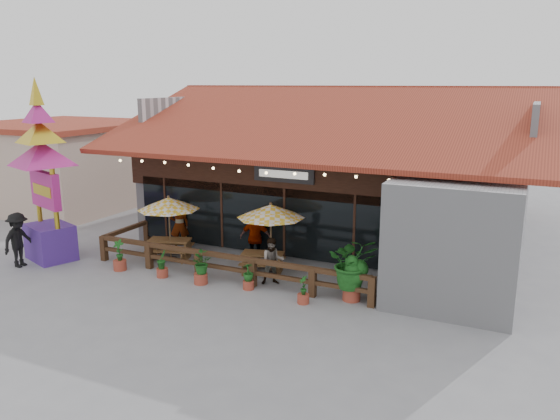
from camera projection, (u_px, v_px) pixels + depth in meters
The scene contains 19 objects.
ground at pixel (274, 283), 17.27m from camera, with size 100.00×100.00×0.00m, color gray.
restaurant_building at pixel (349, 182), 22.49m from camera, with size 15.50×14.73×6.09m.
patio_railing at pixel (209, 258), 17.83m from camera, with size 10.00×2.60×0.92m.
neighbor_building at pixel (64, 163), 28.28m from camera, with size 8.40×8.40×4.22m.
umbrella_left at pixel (169, 204), 19.17m from camera, with size 2.53×2.53×2.35m.
umbrella_right at pixel (271, 211), 17.82m from camera, with size 2.96×2.96×2.40m.
picnic_table_left at pixel (170, 245), 19.64m from camera, with size 1.81×1.68×0.71m.
picnic_table_right at pixel (263, 259), 18.25m from camera, with size 1.63×1.49×0.66m.
thai_sign_tower at pixel (42, 159), 18.85m from camera, with size 3.26×3.26×6.89m.
tropical_plant at pixel (352, 264), 15.69m from camera, with size 1.79×1.69×1.94m.
diner_a at pixel (179, 225), 20.49m from camera, with size 0.71×0.46×1.94m, color #391E12.
diner_b at pixel (273, 261), 17.07m from camera, with size 0.73×0.57×1.50m, color #391E12.
diner_c at pixel (256, 238), 18.97m from camera, with size 1.10×0.46×1.88m, color #391E12.
pedestrian at pixel (18, 240), 18.66m from camera, with size 1.23×0.71×1.91m, color black.
planter_a at pixel (119, 257), 18.41m from camera, with size 0.44×0.44×1.07m.
planter_b at pixel (162, 265), 17.75m from camera, with size 0.37×0.37×0.91m.
planter_c at pixel (200, 266), 17.11m from camera, with size 0.77×0.71×1.05m.
planter_d at pixel (248, 277), 16.70m from camera, with size 0.45×0.45×0.84m.
planter_e at pixel (303, 292), 15.64m from camera, with size 0.34×0.36×0.84m.
Camera 1 is at (7.08, -14.66, 6.21)m, focal length 35.00 mm.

